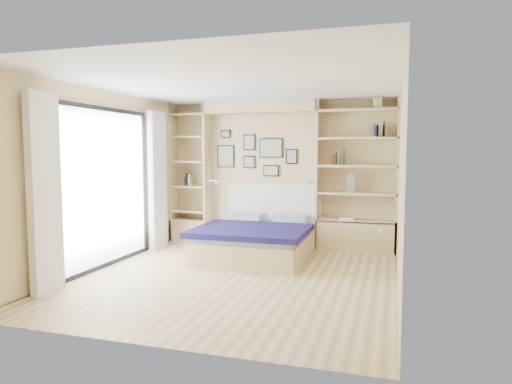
% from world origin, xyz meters
% --- Properties ---
extents(ground, '(4.50, 4.50, 0.00)m').
position_xyz_m(ground, '(0.00, 0.00, 0.00)').
color(ground, '#E2C082').
rests_on(ground, ground).
extents(room_shell, '(4.50, 4.50, 4.50)m').
position_xyz_m(room_shell, '(-0.39, 1.52, 1.08)').
color(room_shell, tan).
rests_on(room_shell, ground).
extents(bed, '(1.66, 2.07, 1.07)m').
position_xyz_m(bed, '(-0.09, 1.20, 0.27)').
color(bed, '#E3C48A').
rests_on(bed, ground).
extents(photo_gallery, '(1.48, 0.02, 0.82)m').
position_xyz_m(photo_gallery, '(-0.45, 2.22, 1.60)').
color(photo_gallery, black).
rests_on(photo_gallery, ground).
extents(reading_lamps, '(1.92, 0.12, 0.15)m').
position_xyz_m(reading_lamps, '(-0.30, 2.00, 1.10)').
color(reading_lamps, silver).
rests_on(reading_lamps, ground).
extents(shelf_decor, '(3.50, 0.23, 2.03)m').
position_xyz_m(shelf_decor, '(1.07, 2.07, 1.69)').
color(shelf_decor, '#A51E1E').
rests_on(shelf_decor, ground).
extents(deck, '(3.20, 4.00, 0.05)m').
position_xyz_m(deck, '(-3.60, 0.00, 0.00)').
color(deck, '#726454').
rests_on(deck, ground).
extents(deck_chair, '(0.61, 0.80, 0.71)m').
position_xyz_m(deck_chair, '(-3.08, 0.18, 0.34)').
color(deck_chair, tan).
rests_on(deck_chair, ground).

